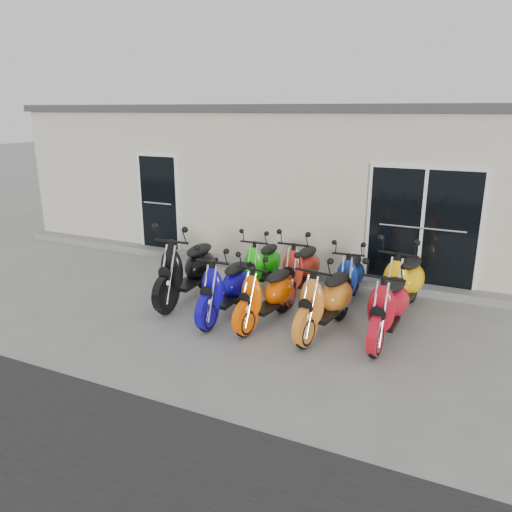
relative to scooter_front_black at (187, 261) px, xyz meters
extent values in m
plane|color=gray|center=(0.98, 0.13, -0.74)|extent=(80.00, 80.00, 0.00)
cube|color=beige|center=(0.98, 5.33, 0.86)|extent=(14.00, 6.00, 3.20)
cube|color=#3F3F42|center=(0.98, 5.33, 2.54)|extent=(14.20, 6.20, 0.16)
cube|color=gray|center=(0.98, 2.15, -0.66)|extent=(14.00, 0.40, 0.15)
cube|color=black|center=(-2.22, 2.30, 0.52)|extent=(1.07, 0.08, 2.22)
cube|color=black|center=(3.58, 2.30, 0.52)|extent=(2.02, 0.08, 2.22)
camera|label=1|loc=(4.63, -6.97, 2.53)|focal=35.00mm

